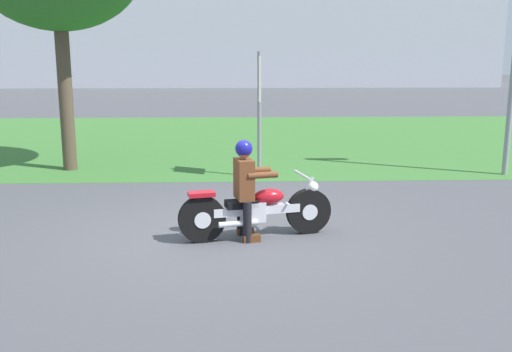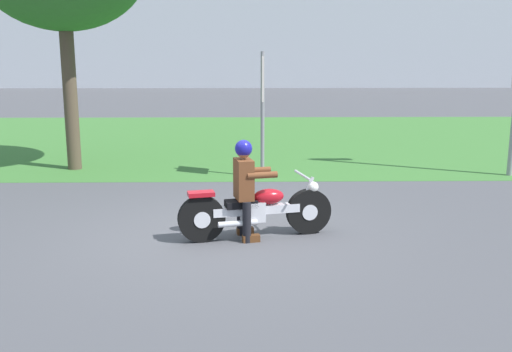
# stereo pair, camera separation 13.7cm
# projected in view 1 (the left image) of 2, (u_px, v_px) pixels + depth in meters

# --- Properties ---
(ground) EXTENTS (120.00, 120.00, 0.00)m
(ground) POSITION_uv_depth(u_px,v_px,m) (217.00, 235.00, 8.40)
(ground) COLOR #4C4C51
(grass_verge) EXTENTS (60.00, 12.00, 0.01)m
(grass_verge) POSITION_uv_depth(u_px,v_px,m) (227.00, 139.00, 17.68)
(grass_verge) COLOR #3D7533
(grass_verge) RESTS_ON ground
(motorcycle_lead) EXTENTS (2.19, 0.80, 0.89)m
(motorcycle_lead) POSITION_uv_depth(u_px,v_px,m) (257.00, 210.00, 8.21)
(motorcycle_lead) COLOR black
(motorcycle_lead) RESTS_ON ground
(rider_lead) EXTENTS (0.62, 0.55, 1.41)m
(rider_lead) POSITION_uv_depth(u_px,v_px,m) (245.00, 182.00, 8.08)
(rider_lead) COLOR black
(rider_lead) RESTS_ON ground
(sign_banner) EXTENTS (0.08, 0.60, 2.60)m
(sign_banner) POSITION_uv_depth(u_px,v_px,m) (259.00, 95.00, 11.96)
(sign_banner) COLOR gray
(sign_banner) RESTS_ON ground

